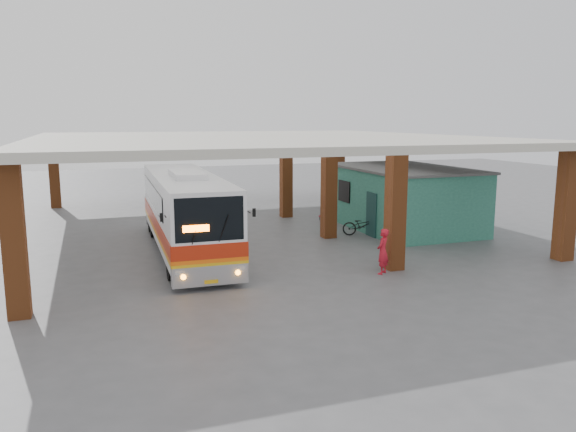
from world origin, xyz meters
The scene contains 8 objects.
ground centered at (0.00, 0.00, 0.00)m, with size 90.00×90.00×0.00m, color #515154.
brick_columns centered at (1.43, 5.00, 2.17)m, with size 20.10×21.60×4.35m.
canopy_roof centered at (0.50, 6.50, 4.50)m, with size 21.00×23.00×0.30m, color beige.
shop_building centered at (7.49, 4.00, 1.56)m, with size 5.20×8.20×3.11m.
coach_bus centered at (-3.78, 2.36, 1.71)m, with size 2.83×11.92×3.45m.
motorcycle centered at (4.70, 2.82, 0.50)m, with size 0.67×1.91×1.00m, color black.
pedestrian centered at (2.29, -3.43, 0.82)m, with size 0.60×0.39×1.65m, color red.
red_chair centered at (4.66, 7.24, 0.36)m, with size 0.46×0.46×0.78m.
Camera 1 is at (-7.45, -20.69, 5.49)m, focal length 35.00 mm.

